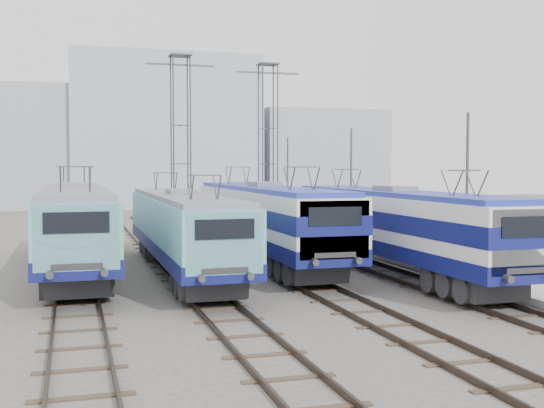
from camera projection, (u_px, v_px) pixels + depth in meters
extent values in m
plane|color=#514C47|center=(280.00, 305.00, 23.63)|extent=(160.00, 160.00, 0.00)
cube|color=#9E9E99|center=(427.00, 259.00, 34.17)|extent=(4.00, 70.00, 0.30)
cube|color=#0F1455|center=(75.00, 241.00, 30.88)|extent=(2.99, 18.88, 0.63)
cube|color=#5DA0A7|center=(75.00, 213.00, 30.81)|extent=(2.94, 18.88, 1.89)
cube|color=#5DA0A7|center=(77.00, 237.00, 22.14)|extent=(2.70, 0.73, 2.14)
cube|color=slate|center=(75.00, 190.00, 30.75)|extent=(2.70, 18.12, 0.21)
cube|color=#262628|center=(77.00, 280.00, 24.90)|extent=(2.20, 3.78, 0.71)
cube|color=#262628|center=(75.00, 243.00, 36.95)|extent=(2.20, 3.78, 0.71)
cube|color=#0F1455|center=(182.00, 245.00, 30.04)|extent=(2.79, 17.61, 0.59)
cube|color=#5DA0A7|center=(182.00, 218.00, 29.98)|extent=(2.74, 17.61, 1.76)
cube|color=#5DA0A7|center=(223.00, 243.00, 21.88)|extent=(2.52, 0.68, 2.00)
cube|color=slate|center=(181.00, 196.00, 29.92)|extent=(2.52, 16.90, 0.20)
cube|color=#262628|center=(207.00, 283.00, 24.46)|extent=(2.05, 3.52, 0.66)
cube|color=#262628|center=(164.00, 246.00, 35.70)|extent=(2.05, 3.52, 0.66)
cube|color=#0F1455|center=(264.00, 235.00, 33.72)|extent=(2.98, 18.83, 0.63)
cube|color=silver|center=(264.00, 209.00, 33.65)|extent=(2.93, 18.83, 1.88)
cube|color=#0F1455|center=(264.00, 210.00, 33.65)|extent=(2.97, 18.85, 0.73)
cube|color=silver|center=(331.00, 229.00, 24.99)|extent=(2.69, 0.73, 2.13)
cube|color=navy|center=(264.00, 188.00, 33.59)|extent=(2.69, 18.08, 0.21)
cube|color=#262628|center=(306.00, 268.00, 27.75)|extent=(2.20, 3.77, 0.71)
cube|color=#262628|center=(235.00, 238.00, 39.77)|extent=(2.20, 3.77, 0.71)
cube|color=#0F1455|center=(394.00, 244.00, 30.03)|extent=(2.90, 18.34, 0.61)
cube|color=silver|center=(395.00, 216.00, 29.97)|extent=(2.85, 18.34, 1.83)
cube|color=#0F1455|center=(395.00, 217.00, 29.97)|extent=(2.89, 18.36, 0.71)
cube|color=silver|center=(521.00, 241.00, 21.54)|extent=(2.62, 0.71, 2.08)
cube|color=navy|center=(395.00, 193.00, 29.91)|extent=(2.62, 17.60, 0.20)
cube|color=#262628|center=(472.00, 284.00, 24.22)|extent=(2.14, 3.67, 0.69)
cube|color=#262628|center=(341.00, 246.00, 35.93)|extent=(2.14, 3.67, 0.69)
cylinder|color=#3F4247|center=(174.00, 148.00, 43.69)|extent=(0.10, 0.10, 12.00)
cylinder|color=#3F4247|center=(191.00, 148.00, 44.00)|extent=(0.10, 0.10, 12.00)
cylinder|color=#3F4247|center=(171.00, 149.00, 44.75)|extent=(0.10, 0.10, 12.00)
cylinder|color=#3F4247|center=(188.00, 149.00, 45.06)|extent=(0.10, 0.10, 12.00)
cube|color=#3F4247|center=(180.00, 65.00, 44.08)|extent=(4.50, 0.12, 0.12)
cylinder|color=#3F4247|center=(263.00, 150.00, 47.45)|extent=(0.10, 0.10, 12.00)
cylinder|color=#3F4247|center=(278.00, 150.00, 47.76)|extent=(0.10, 0.10, 12.00)
cylinder|color=#3F4247|center=(258.00, 150.00, 48.50)|extent=(0.10, 0.10, 12.00)
cylinder|color=#3F4247|center=(273.00, 150.00, 48.81)|extent=(0.10, 0.10, 12.00)
cube|color=#3F4247|center=(268.00, 73.00, 47.84)|extent=(4.50, 0.12, 0.12)
cylinder|color=#3F4247|center=(467.00, 198.00, 27.79)|extent=(0.12, 0.12, 7.00)
cylinder|color=#3F4247|center=(351.00, 189.00, 39.28)|extent=(0.12, 0.12, 7.00)
cylinder|color=#3F4247|center=(288.00, 184.00, 50.77)|extent=(0.12, 0.12, 7.00)
cube|color=#8C949E|center=(7.00, 148.00, 78.67)|extent=(18.00, 12.00, 14.00)
cube|color=#94A2B5|center=(163.00, 133.00, 83.65)|extent=(22.00, 14.00, 18.00)
cube|color=#8C949E|center=(316.00, 158.00, 89.47)|extent=(16.00, 12.00, 12.00)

